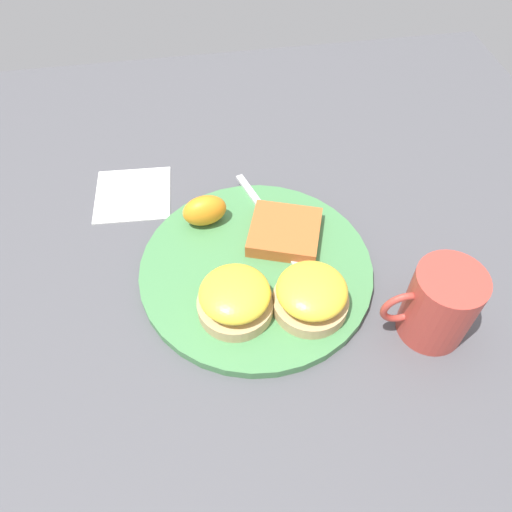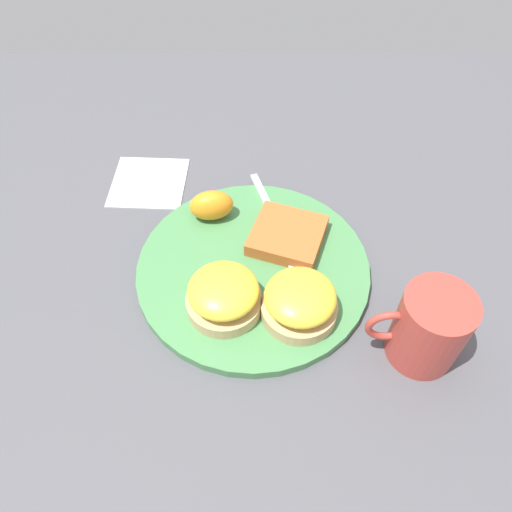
{
  "view_description": "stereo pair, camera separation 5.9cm",
  "coord_description": "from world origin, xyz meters",
  "px_view_note": "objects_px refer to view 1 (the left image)",
  "views": [
    {
      "loc": [
        0.06,
        0.39,
        0.52
      ],
      "look_at": [
        0.0,
        0.0,
        0.03
      ],
      "focal_mm": 35.0,
      "sensor_mm": 36.0,
      "label": 1
    },
    {
      "loc": [
        0.0,
        0.39,
        0.52
      ],
      "look_at": [
        0.0,
        0.0,
        0.03
      ],
      "focal_mm": 35.0,
      "sensor_mm": 36.0,
      "label": 2
    }
  ],
  "objects_px": {
    "sandwich_benedict_left": "(235,298)",
    "cup": "(439,305)",
    "hashbrown_patty": "(285,232)",
    "orange_wedge": "(205,210)",
    "sandwich_benedict_right": "(311,295)",
    "fork": "(279,232)"
  },
  "relations": [
    {
      "from": "hashbrown_patty",
      "to": "cup",
      "type": "bearing_deg",
      "value": 132.55
    },
    {
      "from": "sandwich_benedict_left",
      "to": "cup",
      "type": "xyz_separation_m",
      "value": [
        -0.23,
        0.05,
        0.01
      ]
    },
    {
      "from": "fork",
      "to": "sandwich_benedict_left",
      "type": "bearing_deg",
      "value": 56.16
    },
    {
      "from": "sandwich_benedict_left",
      "to": "orange_wedge",
      "type": "distance_m",
      "value": 0.15
    },
    {
      "from": "orange_wedge",
      "to": "sandwich_benedict_left",
      "type": "bearing_deg",
      "value": 98.12
    },
    {
      "from": "cup",
      "to": "sandwich_benedict_left",
      "type": "bearing_deg",
      "value": -13.34
    },
    {
      "from": "sandwich_benedict_left",
      "to": "orange_wedge",
      "type": "bearing_deg",
      "value": -81.88
    },
    {
      "from": "sandwich_benedict_right",
      "to": "cup",
      "type": "bearing_deg",
      "value": 162.38
    },
    {
      "from": "sandwich_benedict_right",
      "to": "orange_wedge",
      "type": "xyz_separation_m",
      "value": [
        0.11,
        -0.16,
        -0.0
      ]
    },
    {
      "from": "sandwich_benedict_left",
      "to": "orange_wedge",
      "type": "xyz_separation_m",
      "value": [
        0.02,
        -0.15,
        -0.0
      ]
    },
    {
      "from": "sandwich_benedict_left",
      "to": "sandwich_benedict_right",
      "type": "relative_size",
      "value": 1.0
    },
    {
      "from": "sandwich_benedict_right",
      "to": "orange_wedge",
      "type": "bearing_deg",
      "value": -55.35
    },
    {
      "from": "orange_wedge",
      "to": "hashbrown_patty",
      "type": "bearing_deg",
      "value": 156.17
    },
    {
      "from": "sandwich_benedict_left",
      "to": "sandwich_benedict_right",
      "type": "bearing_deg",
      "value": 173.54
    },
    {
      "from": "hashbrown_patty",
      "to": "cup",
      "type": "height_order",
      "value": "cup"
    },
    {
      "from": "orange_wedge",
      "to": "fork",
      "type": "bearing_deg",
      "value": 158.76
    },
    {
      "from": "fork",
      "to": "cup",
      "type": "bearing_deg",
      "value": 132.3
    },
    {
      "from": "sandwich_benedict_right",
      "to": "fork",
      "type": "relative_size",
      "value": 0.43
    },
    {
      "from": "fork",
      "to": "cup",
      "type": "height_order",
      "value": "cup"
    },
    {
      "from": "hashbrown_patty",
      "to": "orange_wedge",
      "type": "bearing_deg",
      "value": -23.83
    },
    {
      "from": "sandwich_benedict_right",
      "to": "orange_wedge",
      "type": "height_order",
      "value": "sandwich_benedict_right"
    },
    {
      "from": "hashbrown_patty",
      "to": "fork",
      "type": "bearing_deg",
      "value": -53.16
    }
  ]
}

